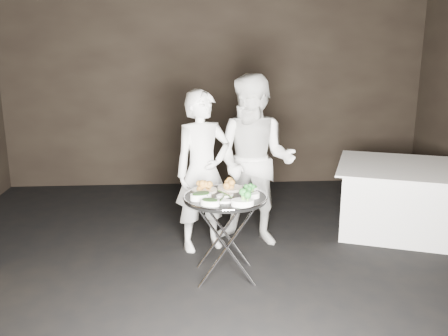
{
  "coord_description": "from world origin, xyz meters",
  "views": [
    {
      "loc": [
        -0.36,
        -3.34,
        1.94
      ],
      "look_at": [
        -0.08,
        0.62,
        0.95
      ],
      "focal_mm": 38.0,
      "sensor_mm": 36.0,
      "label": 1
    }
  ],
  "objects": [
    {
      "name": "dining_table",
      "position": [
        1.89,
        1.48,
        0.37
      ],
      "size": [
        1.28,
        1.28,
        0.73
      ],
      "rotation": [
        0.0,
        0.0,
        -0.37
      ],
      "color": "white",
      "rests_on": "floor"
    },
    {
      "name": "potato_plate_b",
      "position": [
        -0.02,
        0.68,
        0.77
      ],
      "size": [
        0.23,
        0.23,
        0.08
      ],
      "rotation": [
        0.0,
        0.0,
        0.39
      ],
      "color": "beige",
      "rests_on": "serving_tray"
    },
    {
      "name": "wall_back",
      "position": [
        0.0,
        3.52,
        1.5
      ],
      "size": [
        6.0,
        0.05,
        3.0
      ],
      "primitive_type": "cube",
      "color": "black",
      "rests_on": "floor"
    },
    {
      "name": "spinach_bowl_b",
      "position": [
        -0.22,
        0.26,
        0.77
      ],
      "size": [
        0.19,
        0.16,
        0.07
      ],
      "rotation": [
        0.0,
        0.0,
        -0.4
      ],
      "color": "white",
      "rests_on": "serving_tray"
    },
    {
      "name": "greens_bowl",
      "position": [
        0.16,
        0.6,
        0.77
      ],
      "size": [
        0.12,
        0.12,
        0.07
      ],
      "rotation": [
        0.0,
        0.0,
        0.18
      ],
      "color": "white",
      "rests_on": "serving_tray"
    },
    {
      "name": "potato_plate_a",
      "position": [
        -0.25,
        0.64,
        0.77
      ],
      "size": [
        0.22,
        0.22,
        0.08
      ],
      "rotation": [
        0.0,
        0.0,
        0.24
      ],
      "color": "beige",
      "rests_on": "serving_tray"
    },
    {
      "name": "asparagus_plate_b",
      "position": [
        -0.12,
        0.33,
        0.75
      ],
      "size": [
        0.19,
        0.14,
        0.03
      ],
      "rotation": [
        0.0,
        0.0,
        -0.33
      ],
      "color": "white",
      "rests_on": "serving_tray"
    },
    {
      "name": "waiter_left",
      "position": [
        -0.25,
        1.13,
        0.79
      ],
      "size": [
        0.68,
        0.57,
        1.59
      ],
      "primitive_type": "imported",
      "rotation": [
        0.0,
        0.0,
        0.4
      ],
      "color": "silver",
      "rests_on": "floor"
    },
    {
      "name": "serving_tray",
      "position": [
        -0.08,
        0.47,
        0.73
      ],
      "size": [
        0.72,
        0.72,
        0.04
      ],
      "color": "black",
      "rests_on": "tray_stand"
    },
    {
      "name": "broccoli_bowl_a",
      "position": [
        0.13,
        0.43,
        0.77
      ],
      "size": [
        0.18,
        0.14,
        0.07
      ],
      "rotation": [
        0.0,
        0.0,
        0.17
      ],
      "color": "white",
      "rests_on": "serving_tray"
    },
    {
      "name": "serving_utensils",
      "position": [
        -0.07,
        0.54,
        0.78
      ],
      "size": [
        0.57,
        0.41,
        0.01
      ],
      "color": "silver",
      "rests_on": "serving_tray"
    },
    {
      "name": "floor",
      "position": [
        0.0,
        0.0,
        -0.03
      ],
      "size": [
        6.0,
        7.0,
        0.05
      ],
      "primitive_type": "cube",
      "color": "black",
      "rests_on": "ground"
    },
    {
      "name": "asparagus_plate_a",
      "position": [
        -0.08,
        0.48,
        0.75
      ],
      "size": [
        0.18,
        0.15,
        0.03
      ],
      "rotation": [
        0.0,
        0.0,
        0.46
      ],
      "color": "white",
      "rests_on": "serving_tray"
    },
    {
      "name": "broccoli_bowl_b",
      "position": [
        0.04,
        0.23,
        0.77
      ],
      "size": [
        0.19,
        0.14,
        0.08
      ],
      "rotation": [
        0.0,
        0.0,
        -0.04
      ],
      "color": "white",
      "rests_on": "serving_tray"
    },
    {
      "name": "tray_stand",
      "position": [
        -0.08,
        0.47,
        0.4
      ],
      "size": [
        0.49,
        0.42,
        0.72
      ],
      "rotation": [
        0.0,
        0.0,
        -0.05
      ],
      "color": "silver",
      "rests_on": "floor"
    },
    {
      "name": "waiter_right",
      "position": [
        0.27,
        1.23,
        0.86
      ],
      "size": [
        1.02,
        0.93,
        1.72
      ],
      "primitive_type": "imported",
      "rotation": [
        0.0,
        0.0,
        -0.4
      ],
      "color": "silver",
      "rests_on": "floor"
    },
    {
      "name": "spinach_bowl_a",
      "position": [
        -0.29,
        0.41,
        0.77
      ],
      "size": [
        0.22,
        0.19,
        0.08
      ],
      "rotation": [
        0.0,
        0.0,
        0.42
      ],
      "color": "white",
      "rests_on": "serving_tray"
    }
  ]
}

